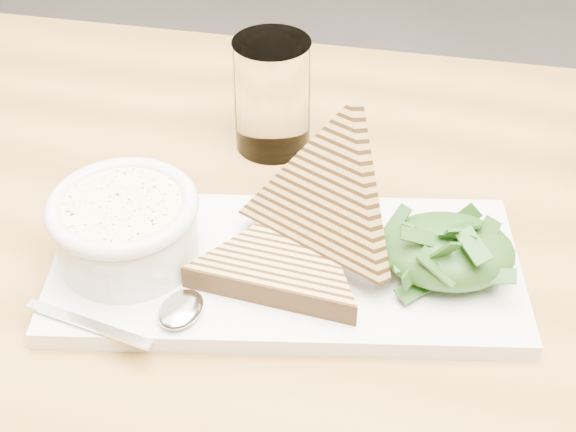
# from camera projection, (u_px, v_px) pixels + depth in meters

# --- Properties ---
(table_top) EXTENTS (1.43, 1.04, 0.04)m
(table_top) POSITION_uv_depth(u_px,v_px,m) (427.00, 341.00, 0.65)
(table_top) COLOR #A67938
(table_top) RESTS_ON ground
(platter) EXTENTS (0.40, 0.19, 0.02)m
(platter) POSITION_uv_depth(u_px,v_px,m) (286.00, 269.00, 0.68)
(platter) COLOR white
(platter) RESTS_ON table_top
(soup_bowl) EXTENTS (0.12, 0.12, 0.05)m
(soup_bowl) POSITION_uv_depth(u_px,v_px,m) (127.00, 234.00, 0.66)
(soup_bowl) COLOR white
(soup_bowl) RESTS_ON platter
(soup) EXTENTS (0.10, 0.10, 0.01)m
(soup) POSITION_uv_depth(u_px,v_px,m) (123.00, 208.00, 0.65)
(soup) COLOR #FDE1AE
(soup) RESTS_ON soup_bowl
(bowl_rim) EXTENTS (0.12, 0.12, 0.01)m
(bowl_rim) POSITION_uv_depth(u_px,v_px,m) (122.00, 206.00, 0.64)
(bowl_rim) COLOR white
(bowl_rim) RESTS_ON soup_bowl
(sandwich_flat) EXTENTS (0.20, 0.20, 0.02)m
(sandwich_flat) POSITION_uv_depth(u_px,v_px,m) (283.00, 262.00, 0.66)
(sandwich_flat) COLOR tan
(sandwich_flat) RESTS_ON platter
(sandwich_lean) EXTENTS (0.23, 0.22, 0.19)m
(sandwich_lean) POSITION_uv_depth(u_px,v_px,m) (326.00, 199.00, 0.65)
(sandwich_lean) COLOR tan
(sandwich_lean) RESTS_ON sandwich_flat
(salad_base) EXTENTS (0.11, 0.09, 0.04)m
(salad_base) POSITION_uv_depth(u_px,v_px,m) (447.00, 251.00, 0.65)
(salad_base) COLOR #11360B
(salad_base) RESTS_ON platter
(arugula_pile) EXTENTS (0.11, 0.10, 0.05)m
(arugula_pile) POSITION_uv_depth(u_px,v_px,m) (448.00, 245.00, 0.65)
(arugula_pile) COLOR #2E5721
(arugula_pile) RESTS_ON platter
(spoon_bowl) EXTENTS (0.05, 0.05, 0.01)m
(spoon_bowl) POSITION_uv_depth(u_px,v_px,m) (181.00, 309.00, 0.62)
(spoon_bowl) COLOR silver
(spoon_bowl) RESTS_ON platter
(spoon_handle) EXTENTS (0.11, 0.04, 0.00)m
(spoon_handle) POSITION_uv_depth(u_px,v_px,m) (88.00, 324.00, 0.61)
(spoon_handle) COLOR silver
(spoon_handle) RESTS_ON platter
(glass_near) EXTENTS (0.08, 0.08, 0.12)m
(glass_near) POSITION_uv_depth(u_px,v_px,m) (272.00, 95.00, 0.80)
(glass_near) COLOR white
(glass_near) RESTS_ON table_top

